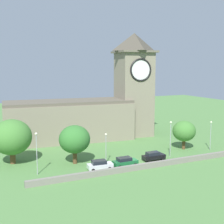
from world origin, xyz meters
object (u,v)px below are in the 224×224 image
Objects in this scene: car_black at (154,156)px; streetlamp_central at (171,133)px; car_white at (100,165)px; church at (93,107)px; streetlamp_east_mid at (211,131)px; car_green at (125,162)px; streetlamp_west_end at (37,147)px; tree_churchyard at (75,139)px; tree_riverside_west at (12,137)px; streetlamp_west_mid at (106,143)px; tree_by_tower at (184,131)px.

car_black is 6.03m from streetlamp_central.
church is at bearing 71.37° from car_white.
car_black is at bearing -175.01° from streetlamp_east_mid.
car_green is 0.63× the size of streetlamp_west_end.
church is 5.29× the size of streetlamp_west_end.
tree_churchyard is 0.87× the size of tree_riverside_west.
streetlamp_west_mid is 0.69× the size of tree_riverside_west.
car_green is 0.63× the size of streetlamp_central.
tree_by_tower is (10.82, 4.40, 3.27)m from car_black.
streetlamp_west_mid is at bearing -104.92° from church.
streetlamp_west_end is 27.18m from streetlamp_central.
car_green is at bearing -0.82° from car_white.
car_green is 0.54× the size of tree_riverside_west.
streetlamp_east_mid reaches higher than car_white.
church reaches higher than tree_churchyard.
tree_by_tower is 0.87× the size of tree_churchyard.
tree_by_tower is at bearing -52.62° from church.
car_white is 0.63× the size of streetlamp_central.
tree_churchyard reaches higher than streetlamp_east_mid.
tree_riverside_west is (-25.84, 9.63, 4.33)m from car_black.
car_white reaches higher than car_black.
car_black is at bearing -157.89° from tree_by_tower.
car_green is 1.01× the size of car_black.
streetlamp_central is (16.38, 1.43, 4.04)m from car_white.
car_white is at bearing -167.07° from tree_by_tower.
car_black is at bearing -80.88° from church.
tree_riverside_west is (-10.91, 5.02, 0.43)m from tree_churchyard.
streetlamp_west_end is 33.72m from tree_by_tower.
streetlamp_west_mid reaches higher than car_green.
car_white is at bearing -176.01° from car_black.
tree_churchyard reaches higher than tree_by_tower.
tree_riverside_west is (-3.07, 8.19, 0.27)m from streetlamp_west_end.
streetlamp_central is at bearing -16.64° from tree_riverside_west.
tree_riverside_west reaches higher than streetlamp_west_mid.
church is at bearing 49.27° from streetlamp_west_end.
tree_churchyard reaches higher than car_black.
streetlamp_west_end is at bearing 171.61° from car_green.
tree_churchyard is at bearing 173.99° from streetlamp_east_mid.
streetlamp_west_mid is 6.05m from tree_churchyard.
streetlamp_central is (8.18, -22.90, -3.27)m from church.
tree_by_tower is at bearing 148.89° from streetlamp_east_mid.
car_white is 1.01× the size of car_black.
car_white is 4.96m from streetlamp_west_mid.
car_white is at bearing 179.18° from car_green.
car_white is 23.61m from tree_by_tower.
church reaches higher than tree_by_tower.
tree_churchyard is at bearing 168.24° from streetlamp_central.
streetlamp_east_mid reaches higher than car_black.
church is 22.56m from streetlamp_west_mid.
streetlamp_east_mid is (19.59, -22.11, -3.83)m from church.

